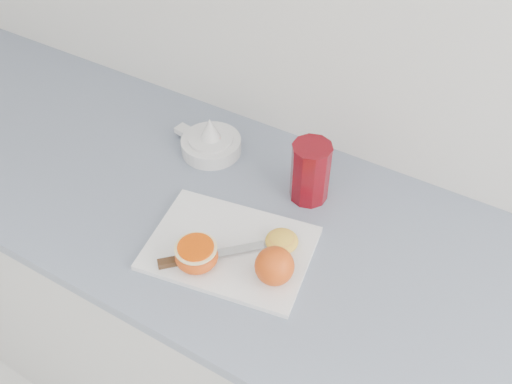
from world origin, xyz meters
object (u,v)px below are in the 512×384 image
counter (242,327)px  citrus_juicer (211,142)px  cutting_board (230,248)px  half_orange (197,255)px  red_tumbler (310,174)px

counter → citrus_juicer: 0.52m
counter → citrus_juicer: bearing=139.3°
counter → cutting_board: size_ratio=8.16×
counter → half_orange: 0.51m
counter → red_tumbler: red_tumbler is taller
half_orange → red_tumbler: 0.31m
cutting_board → red_tumbler: (0.07, 0.22, 0.06)m
cutting_board → citrus_juicer: (-0.20, 0.24, 0.02)m
counter → half_orange: (0.01, -0.16, 0.48)m
cutting_board → counter: bearing=111.8°
citrus_juicer → half_orange: bearing=-60.4°
cutting_board → half_orange: bearing=-113.4°
half_orange → citrus_juicer: citrus_juicer is taller
cutting_board → half_orange: size_ratio=3.84×
citrus_juicer → counter: bearing=-40.7°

